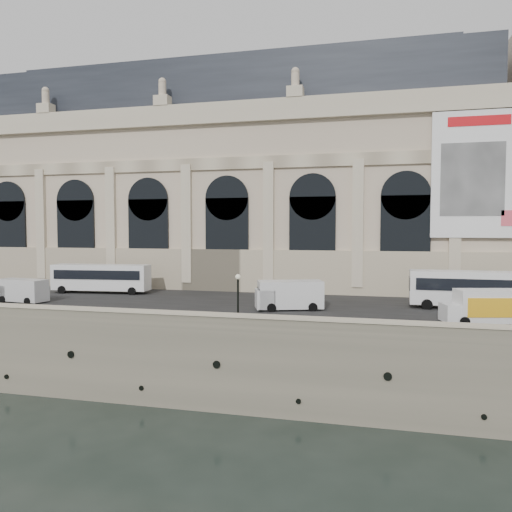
{
  "coord_description": "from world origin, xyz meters",
  "views": [
    {
      "loc": [
        13.36,
        -33.91,
        13.47
      ],
      "look_at": [
        -0.54,
        22.0,
        10.26
      ],
      "focal_mm": 35.0,
      "sensor_mm": 36.0,
      "label": 1
    }
  ],
  "objects_px": {
    "lamp_right": "(238,300)",
    "van_b": "(20,291)",
    "bus_left": "(101,277)",
    "van_c": "(286,295)",
    "bus_right": "(478,288)",
    "box_truck": "(488,307)"
  },
  "relations": [
    {
      "from": "bus_left",
      "to": "bus_right",
      "type": "distance_m",
      "value": 39.82
    },
    {
      "from": "bus_left",
      "to": "van_c",
      "type": "bearing_deg",
      "value": -15.83
    },
    {
      "from": "bus_right",
      "to": "bus_left",
      "type": "bearing_deg",
      "value": 176.95
    },
    {
      "from": "lamp_right",
      "to": "van_b",
      "type": "bearing_deg",
      "value": 165.91
    },
    {
      "from": "van_c",
      "to": "van_b",
      "type": "bearing_deg",
      "value": -176.22
    },
    {
      "from": "bus_left",
      "to": "lamp_right",
      "type": "distance_m",
      "value": 25.05
    },
    {
      "from": "bus_left",
      "to": "van_c",
      "type": "relative_size",
      "value": 1.77
    },
    {
      "from": "bus_right",
      "to": "box_truck",
      "type": "bearing_deg",
      "value": -93.97
    },
    {
      "from": "bus_left",
      "to": "lamp_right",
      "type": "height_order",
      "value": "lamp_right"
    },
    {
      "from": "van_b",
      "to": "lamp_right",
      "type": "height_order",
      "value": "lamp_right"
    },
    {
      "from": "bus_right",
      "to": "lamp_right",
      "type": "distance_m",
      "value": 22.86
    },
    {
      "from": "van_b",
      "to": "box_truck",
      "type": "bearing_deg",
      "value": -1.15
    },
    {
      "from": "van_b",
      "to": "bus_left",
      "type": "bearing_deg",
      "value": 63.47
    },
    {
      "from": "bus_left",
      "to": "van_b",
      "type": "relative_size",
      "value": 2.07
    },
    {
      "from": "bus_right",
      "to": "van_c",
      "type": "height_order",
      "value": "bus_right"
    },
    {
      "from": "bus_right",
      "to": "lamp_right",
      "type": "height_order",
      "value": "lamp_right"
    },
    {
      "from": "van_b",
      "to": "van_c",
      "type": "distance_m",
      "value": 26.94
    },
    {
      "from": "van_b",
      "to": "lamp_right",
      "type": "distance_m",
      "value": 25.38
    },
    {
      "from": "bus_left",
      "to": "lamp_right",
      "type": "relative_size",
      "value": 2.88
    },
    {
      "from": "box_truck",
      "to": "lamp_right",
      "type": "bearing_deg",
      "value": -164.23
    },
    {
      "from": "van_b",
      "to": "box_truck",
      "type": "height_order",
      "value": "box_truck"
    },
    {
      "from": "van_b",
      "to": "van_c",
      "type": "xyz_separation_m",
      "value": [
        26.88,
        1.78,
        0.17
      ]
    }
  ]
}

